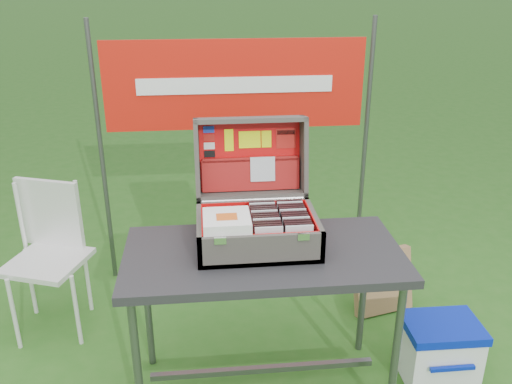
{
  "coord_description": "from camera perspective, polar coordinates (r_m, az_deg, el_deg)",
  "views": [
    {
      "loc": [
        -0.22,
        -2.22,
        1.96
      ],
      "look_at": [
        0.02,
        0.1,
        1.0
      ],
      "focal_mm": 38.0,
      "sensor_mm": 36.0,
      "label": 1
    }
  ],
  "objects": [
    {
      "name": "suitcase_lid_rim_far",
      "position": [
        2.62,
        -0.63,
        7.62
      ],
      "size": [
        0.54,
        0.15,
        0.05
      ],
      "primitive_type": "cube",
      "rotation": [
        -1.74,
        0.0,
        0.0
      ],
      "color": "#47443C",
      "rests_on": "suitcase_lid_back"
    },
    {
      "name": "suitcase_lid_rim_right",
      "position": [
        2.68,
        5.05,
        3.82
      ],
      "size": [
        0.02,
        0.21,
        0.41
      ],
      "primitive_type": "cube",
      "rotation": [
        -1.74,
        0.0,
        0.0
      ],
      "color": "#47443C",
      "rests_on": "suitcase_lid_back"
    },
    {
      "name": "suitcase_liner_wall_left",
      "position": [
        2.45,
        -5.66,
        -4.19
      ],
      "size": [
        0.01,
        0.35,
        0.12
      ],
      "primitive_type": "cube",
      "color": "red",
      "rests_on": "suitcase_base_bottom"
    },
    {
      "name": "chair_backrest",
      "position": [
        3.34,
        -20.9,
        -2.12
      ],
      "size": [
        0.38,
        0.16,
        0.41
      ],
      "primitive_type": "cube",
      "rotation": [
        0.0,
        0.0,
        -0.35
      ],
      "color": "silver",
      "rests_on": "chair_seat"
    },
    {
      "name": "cd_right_6",
      "position": [
        2.46,
        4.03,
        -3.69
      ],
      "size": [
        0.12,
        0.01,
        0.14
      ],
      "primitive_type": "cube",
      "color": "black",
      "rests_on": "suitcase_liner_floor"
    },
    {
      "name": "cd_right_11",
      "position": [
        2.55,
        3.63,
        -2.64
      ],
      "size": [
        0.12,
        0.01,
        0.14
      ],
      "primitive_type": "cube",
      "color": "black",
      "rests_on": "suitcase_liner_floor"
    },
    {
      "name": "chair_upright_left",
      "position": [
        3.39,
        -23.58,
        -2.35
      ],
      "size": [
        0.02,
        0.02,
        0.41
      ],
      "primitive_type": "cylinder",
      "color": "silver",
      "rests_on": "chair_seat"
    },
    {
      "name": "cd_right_1",
      "position": [
        2.36,
        4.46,
        -4.83
      ],
      "size": [
        0.12,
        0.01,
        0.14
      ],
      "primitive_type": "cube",
      "color": "black",
      "rests_on": "suitcase_liner_floor"
    },
    {
      "name": "lid_card_neon_small",
      "position": [
        2.68,
        1.1,
        5.59
      ],
      "size": [
        0.05,
        0.02,
        0.08
      ],
      "primitive_type": "cube",
      "rotation": [
        -1.74,
        0.0,
        0.0
      ],
      "color": "#E0F309",
      "rests_on": "suitcase_lid_liner"
    },
    {
      "name": "banner_text",
      "position": [
        3.37,
        -2.17,
        11.17
      ],
      "size": [
        1.2,
        0.0,
        0.1
      ],
      "primitive_type": "cube",
      "color": "white",
      "rests_on": "banner"
    },
    {
      "name": "cd_left_0",
      "position": [
        2.32,
        1.36,
        -5.24
      ],
      "size": [
        0.12,
        0.01,
        0.14
      ],
      "primitive_type": "cube",
      "color": "silver",
      "rests_on": "suitcase_liner_floor"
    },
    {
      "name": "cd_left_10",
      "position": [
        2.51,
        0.75,
        -2.98
      ],
      "size": [
        0.12,
        0.01,
        0.14
      ],
      "primitive_type": "cube",
      "color": "black",
      "rests_on": "suitcase_liner_floor"
    },
    {
      "name": "lid_sticker_cc_d",
      "position": [
        2.67,
        -4.91,
        4.01
      ],
      "size": [
        0.05,
        0.01,
        0.03
      ],
      "primitive_type": "cube",
      "rotation": [
        -1.74,
        0.0,
        0.0
      ],
      "color": "black",
      "rests_on": "suitcase_lid_liner"
    },
    {
      "name": "chair_seat",
      "position": [
        3.27,
        -21.14,
        -6.9
      ],
      "size": [
        0.5,
        0.5,
        0.03
      ],
      "primitive_type": "cube",
      "rotation": [
        0.0,
        0.0,
        -0.35
      ],
      "color": "silver",
      "rests_on": "ground"
    },
    {
      "name": "cd_left_6",
      "position": [
        2.44,
        0.98,
        -3.84
      ],
      "size": [
        0.12,
        0.01,
        0.14
      ],
      "primitive_type": "cube",
      "color": "black",
      "rests_on": "suitcase_liner_floor"
    },
    {
      "name": "songbook_7",
      "position": [
        2.34,
        -3.11,
        -2.7
      ],
      "size": [
        0.2,
        0.2,
        0.0
      ],
      "primitive_type": "cube",
      "color": "white",
      "rests_on": "suitcase_base_wall_front"
    },
    {
      "name": "suitcase_pocket_cd",
      "position": [
        2.67,
        0.71,
        2.43
      ],
      "size": [
        0.12,
        0.03,
        0.12
      ],
      "primitive_type": "cube",
      "rotation": [
        -1.74,
        0.0,
        0.0
      ],
      "color": "silver",
      "rests_on": "suitcase_lid_pocket"
    },
    {
      "name": "lid_sticker_cc_a",
      "position": [
        2.65,
        -5.0,
        6.57
      ],
      "size": [
        0.05,
        0.01,
        0.03
      ],
      "primitive_type": "cube",
      "rotation": [
        -1.74,
        0.0,
        0.0
      ],
      "color": "#1933B2",
      "rests_on": "suitcase_lid_liner"
    },
    {
      "name": "table_brace",
      "position": [
        2.83,
        0.72,
        -18.15
      ],
      "size": [
        1.1,
        0.03,
        0.03
      ],
      "primitive_type": "cube",
      "color": "#59595B",
      "rests_on": "ground"
    },
    {
      "name": "cd_right_8",
      "position": [
        2.49,
        3.86,
        -3.26
      ],
      "size": [
        0.12,
        0.01,
        0.14
      ],
      "primitive_type": "cube",
      "color": "silver",
      "rests_on": "suitcase_liner_floor"
    },
    {
      "name": "cd_left_3",
      "position": [
        2.38,
        1.17,
        -4.52
      ],
      "size": [
        0.12,
        0.01,
        0.14
      ],
      "primitive_type": "cube",
      "color": "black",
      "rests_on": "suitcase_liner_floor"
    },
    {
      "name": "suitcase_base_wall_back",
      "position": [
        2.63,
        -0.29,
        -2.38
      ],
      "size": [
        0.54,
        0.02,
        0.15
      ],
      "primitive_type": "cube",
      "color": "#47443C",
      "rests_on": "table_top"
    },
    {
      "name": "cardboard_box",
      "position": [
        3.43,
        13.2,
        -9.13
      ],
      "size": [
        0.4,
        0.23,
        0.4
      ],
      "primitive_type": "cube",
      "rotation": [
        -0.23,
        0.0,
        0.24
      ],
      "color": "#9C724F",
      "rests_on": "ground"
    },
    {
      "name": "suitcase_latch_left",
      "position": [
        2.25,
        -3.79,
        -5.14
      ],
      "size": [
        0.05,
        0.01,
        0.03
      ],
      "primitive_type": "cube",
      "color": "silver",
      "rests_on": "suitcase_base_wall_front"
    },
    {
      "name": "suitcase_base_wall_front",
      "position": [
        2.3,
        0.62,
        -6.21
      ],
      "size": [
        0.54,
        0.02,
        0.15
      ],
      "primitive_type": "cube",
      "color": "#47443C",
      "rests_on": "table_top"
    },
    {
      "name": "banner_post_left",
      "position": [
        3.56,
        -15.9,
        3.41
      ],
      "size": [
        0.03,
        0.03,
        1.7
      ],
      "primitive_type": "cylinder",
      "color": "#59595B",
      "rests_on": "ground"
    },
    {
      "name": "songbook_1",
      "position": [
        2.35,
        -3.09,
        -3.36
      ],
      "size": [
        0.2,
        0.2,
        0.0
      ],
      "primitive_type": "cube",
      "color": "white",
      "rests_on": "suitcase_base_wall_front"
    },
    {
      "name": "ground",
      "position": [
        2.97,
        -0.28,
        -18.84
      ],
      "size": [
        80.0,
        80.0,
        0.0
      ],
      "primitive_type": "plane",
      "color": "#285F1B",
      "rests_on": "ground"
    },
    {
      "name": "lid_sticker_cc_b",
      "position": [
        2.66,
        -4.97,
        5.71
      ],
      "size": [
        0.05,
        0.01,
        0.03
      ],
      "primitive_type": "cube",
      "rotation": [
        -1.74,
        0.0,
        0.0
      ],
      "color": "#B11812",
      "rests_on": "suitcase_lid_liner"
    },
    {
      "name": "suitcase_base_bottom",
      "position": [
        2.49,
        0.14,
        -5.44
      ],
      "size": [
        0.54,
        0.39,
        0.02
      ],
      "primitive_type": "cube",
      "color": "#47443C",
      "rests_on": "table_top"
    },
    {
      "name": "table_leg_fl",
      "position": [
        2.48,
        -12.33,
        -18.02
      ],
      "size": [
        0.04,
        0.04,
        0.74
      ],
      "primitive_type": "cylinder",
      "color": "#59595B",
      "rests_on": "ground"
    },
    {
      "name": "cd_right_13",
      "position": [
        2.59,
        3.47,
        -2.24
      ],
      "size": [
        0.12,
        0.01,
        0.14
      ],
      "primitive_type": "cube",
      "color": "black",
      "rests_on": "suitcase_liner_floor"
    },
    {
      "name": "cooler_body",
      "position": [
        3.03,
        18.66,
        -15.84
      ],
      "size": [
        0.36,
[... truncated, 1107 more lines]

